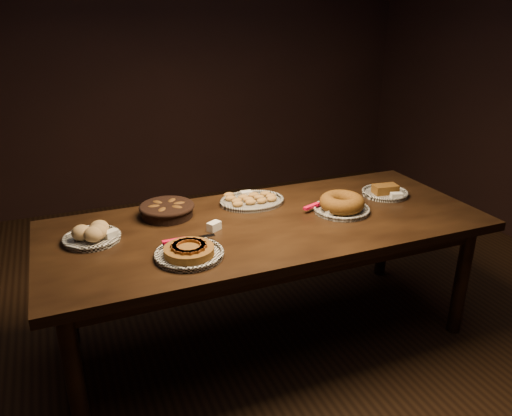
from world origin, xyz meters
name	(u,v)px	position (x,y,z in m)	size (l,w,h in m)	color
ground	(267,336)	(0.00, 0.00, 0.00)	(5.00, 5.00, 0.00)	black
buffet_table	(268,234)	(0.00, 0.00, 0.68)	(2.40, 1.00, 0.75)	black
apple_tart_plate	(189,252)	(-0.50, -0.23, 0.77)	(0.33, 0.33, 0.06)	white
madeleine_platter	(252,200)	(0.02, 0.29, 0.77)	(0.38, 0.31, 0.04)	black
bundt_cake_plate	(342,205)	(0.45, -0.03, 0.79)	(0.38, 0.34, 0.10)	black
croissant_basket	(167,209)	(-0.49, 0.28, 0.79)	(0.31, 0.31, 0.08)	black
bread_roll_plate	(92,234)	(-0.91, 0.12, 0.78)	(0.29, 0.29, 0.09)	white
loaf_plate	(385,192)	(0.84, 0.10, 0.77)	(0.29, 0.29, 0.07)	black
tent_cards	(266,212)	(0.02, 0.09, 0.77)	(1.75, 0.49, 0.04)	white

